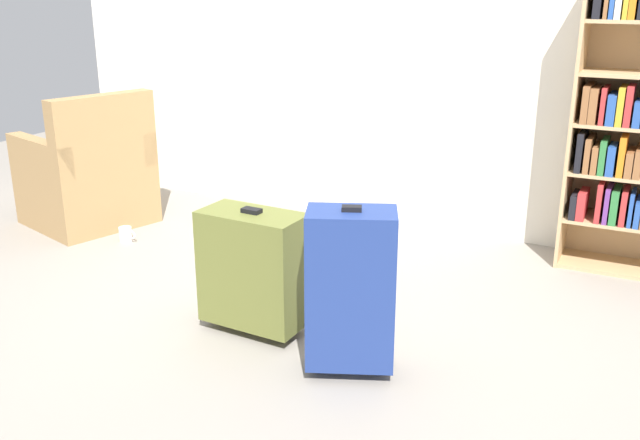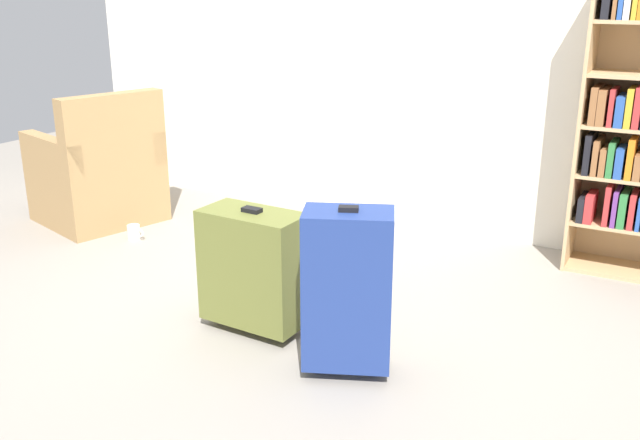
% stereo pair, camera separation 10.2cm
% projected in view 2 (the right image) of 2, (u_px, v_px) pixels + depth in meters
% --- Properties ---
extents(ground_plane, '(9.56, 9.56, 0.00)m').
position_uv_depth(ground_plane, '(292.00, 334.00, 3.29)').
color(ground_plane, gray).
extents(back_wall, '(5.46, 0.10, 2.60)m').
position_uv_depth(back_wall, '(438.00, 27.00, 4.38)').
color(back_wall, silver).
rests_on(back_wall, ground).
extents(armchair, '(0.87, 0.87, 0.90)m').
position_uv_depth(armchair, '(99.00, 176.00, 4.79)').
color(armchair, '#9E7A4C').
rests_on(armchair, ground).
extents(mug, '(0.12, 0.08, 0.10)m').
position_uv_depth(mug, '(134.00, 232.00, 4.51)').
color(mug, white).
rests_on(mug, ground).
extents(suitcase_olive, '(0.49, 0.26, 0.60)m').
position_uv_depth(suitcase_olive, '(254.00, 267.00, 3.24)').
color(suitcase_olive, brown).
rests_on(suitcase_olive, ground).
extents(suitcase_navy_blue, '(0.41, 0.34, 0.73)m').
position_uv_depth(suitcase_navy_blue, '(347.00, 289.00, 2.85)').
color(suitcase_navy_blue, navy).
rests_on(suitcase_navy_blue, ground).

